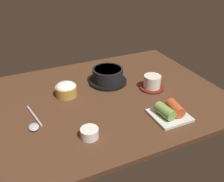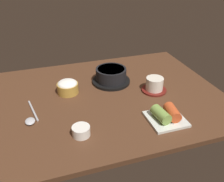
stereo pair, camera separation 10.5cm
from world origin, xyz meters
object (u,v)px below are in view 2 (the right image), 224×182
object	(u,v)px
tea_cup_with_saucer	(154,85)
rice_bowl	(68,87)
spoon	(31,118)
kimchi_plate	(166,116)
side_bowl_near	(81,131)
stone_pot	(111,76)

from	to	relation	value
tea_cup_with_saucer	rice_bowl	bearing A→B (deg)	164.53
rice_bowl	spoon	bearing A→B (deg)	-137.31
tea_cup_with_saucer	spoon	xyz separation A→B (cm)	(-53.00, -4.90, -2.36)
rice_bowl	tea_cup_with_saucer	distance (cm)	38.06
kimchi_plate	side_bowl_near	world-z (taller)	kimchi_plate
rice_bowl	side_bowl_near	world-z (taller)	rice_bowl
rice_bowl	tea_cup_with_saucer	xyz separation A→B (cm)	(36.68, -10.15, -0.11)
stone_pot	tea_cup_with_saucer	size ratio (longest dim) A/B	1.62
tea_cup_with_saucer	side_bowl_near	bearing A→B (deg)	-152.12
spoon	rice_bowl	bearing A→B (deg)	42.69
rice_bowl	side_bowl_near	size ratio (longest dim) A/B	1.48
stone_pot	tea_cup_with_saucer	bearing A→B (deg)	-40.95
stone_pot	spoon	xyz separation A→B (cm)	(-37.29, -18.53, -2.87)
stone_pot	kimchi_plate	size ratio (longest dim) A/B	1.34
side_bowl_near	tea_cup_with_saucer	bearing A→B (deg)	27.88
rice_bowl	side_bowl_near	bearing A→B (deg)	-90.70
kimchi_plate	side_bowl_near	size ratio (longest dim) A/B	2.14
tea_cup_with_saucer	kimchi_plate	world-z (taller)	tea_cup_with_saucer
tea_cup_with_saucer	kimchi_plate	distance (cm)	21.79
stone_pot	side_bowl_near	xyz separation A→B (cm)	(-21.34, -33.23, -1.64)
rice_bowl	kimchi_plate	bearing A→B (deg)	-45.06
spoon	stone_pot	bearing A→B (deg)	26.42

